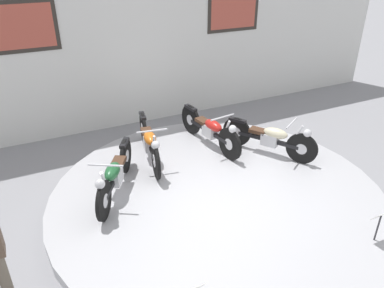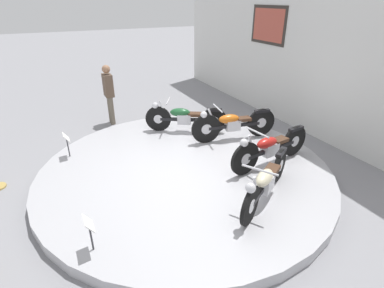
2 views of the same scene
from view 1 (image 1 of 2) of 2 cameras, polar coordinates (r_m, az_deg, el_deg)
name	(u,v)px [view 1 (image 1 of 2)]	position (r m, az deg, el deg)	size (l,w,h in m)	color
ground_plane	(217,201)	(6.47, 3.83, -8.61)	(60.00, 60.00, 0.00)	gray
display_platform	(217,196)	(6.41, 3.86, -7.91)	(5.57, 5.57, 0.20)	#ADADB2
back_wall	(138,27)	(8.80, -8.22, 17.19)	(14.00, 0.22, 4.48)	silver
motorcycle_green	(115,174)	(6.22, -11.70, -4.50)	(1.05, 1.73, 0.79)	black
motorcycle_orange	(149,141)	(7.09, -6.53, 0.41)	(0.54, 2.00, 0.81)	black
motorcycle_red	(210,129)	(7.56, 2.80, 2.33)	(0.54, 1.98, 0.80)	black
motorcycle_cream	(270,137)	(7.41, 11.84, 1.03)	(1.08, 1.69, 0.78)	black
info_placard_front_centre	(380,219)	(5.79, 26.75, -10.18)	(0.26, 0.11, 0.51)	#333338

